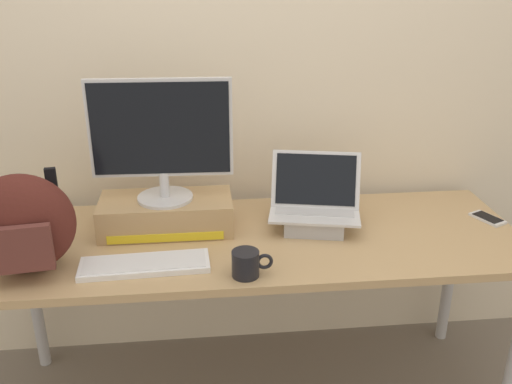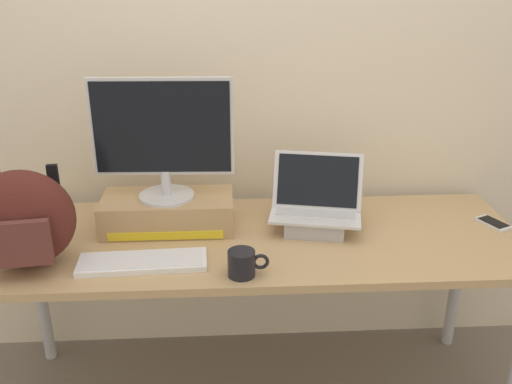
# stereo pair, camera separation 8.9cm
# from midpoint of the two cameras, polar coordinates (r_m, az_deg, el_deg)

# --- Properties ---
(back_wall) EXTENTS (7.00, 0.10, 2.60)m
(back_wall) POSITION_cam_midpoint_polar(r_m,az_deg,el_deg) (2.37, -2.25, 12.60)
(back_wall) COLOR beige
(back_wall) RESTS_ON ground
(desk) EXTENTS (1.99, 0.70, 0.75)m
(desk) POSITION_cam_midpoint_polar(r_m,az_deg,el_deg) (2.15, -1.19, -6.15)
(desk) COLOR tan
(desk) RESTS_ON ground
(toner_box_yellow) EXTENTS (0.50, 0.24, 0.13)m
(toner_box_yellow) POSITION_cam_midpoint_polar(r_m,az_deg,el_deg) (2.18, -10.18, -2.22)
(toner_box_yellow) COLOR tan
(toner_box_yellow) RESTS_ON desk
(desktop_monitor) EXTENTS (0.51, 0.21, 0.45)m
(desktop_monitor) POSITION_cam_midpoint_polar(r_m,az_deg,el_deg) (2.07, -10.76, 5.36)
(desktop_monitor) COLOR silver
(desktop_monitor) RESTS_ON toner_box_yellow
(open_laptop) EXTENTS (0.38, 0.29, 0.28)m
(open_laptop) POSITION_cam_midpoint_polar(r_m,az_deg,el_deg) (2.17, 4.75, -2.09)
(open_laptop) COLOR #ADADB2
(open_laptop) RESTS_ON desk
(external_keyboard) EXTENTS (0.44, 0.16, 0.02)m
(external_keyboard) POSITION_cam_midpoint_polar(r_m,az_deg,el_deg) (1.96, -12.45, -7.18)
(external_keyboard) COLOR white
(external_keyboard) RESTS_ON desk
(messenger_backpack) EXTENTS (0.36, 0.27, 0.34)m
(messenger_backpack) POSITION_cam_midpoint_polar(r_m,az_deg,el_deg) (1.99, -23.74, -3.03)
(messenger_backpack) COLOR #4C1E19
(messenger_backpack) RESTS_ON desk
(coffee_mug) EXTENTS (0.13, 0.09, 0.09)m
(coffee_mug) POSITION_cam_midpoint_polar(r_m,az_deg,el_deg) (1.85, -2.36, -7.24)
(coffee_mug) COLOR black
(coffee_mug) RESTS_ON desk
(cell_phone) EXTENTS (0.12, 0.15, 0.01)m
(cell_phone) POSITION_cam_midpoint_polar(r_m,az_deg,el_deg) (2.41, 21.35, -2.50)
(cell_phone) COLOR silver
(cell_phone) RESTS_ON desk
(plush_toy) EXTENTS (0.10, 0.10, 0.10)m
(plush_toy) POSITION_cam_midpoint_polar(r_m,az_deg,el_deg) (2.27, -22.84, -3.07)
(plush_toy) COLOR #56B256
(plush_toy) RESTS_ON desk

